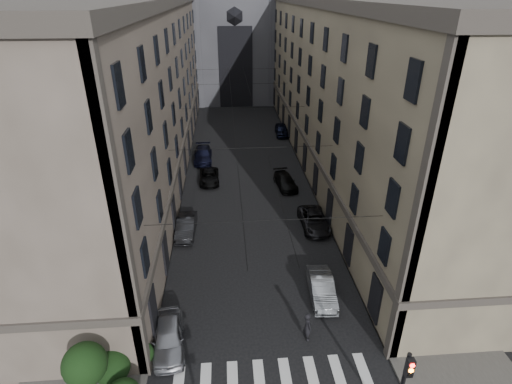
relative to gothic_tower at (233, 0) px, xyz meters
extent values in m
cube|color=#383533|center=(-10.50, -38.96, -17.72)|extent=(7.00, 80.00, 0.15)
cube|color=#383533|center=(10.50, -38.96, -17.72)|extent=(7.00, 80.00, 0.15)
cube|color=beige|center=(0.00, -69.96, -17.79)|extent=(11.00, 3.20, 0.01)
cube|color=#4C433A|center=(-13.50, -38.96, -8.80)|extent=(13.00, 60.00, 18.00)
cube|color=#38332D|center=(-13.50, -38.96, 0.60)|extent=(13.60, 60.60, 0.90)
cube|color=#38332D|center=(-13.50, -38.96, -13.60)|extent=(13.40, 60.30, 0.50)
cube|color=brown|center=(13.50, -38.96, -8.80)|extent=(13.00, 60.00, 18.00)
cube|color=#38332D|center=(13.50, -38.96, 0.60)|extent=(13.60, 60.60, 0.90)
cube|color=#38332D|center=(13.50, -38.96, -13.60)|extent=(13.40, 60.30, 0.50)
cube|color=#2D2D33|center=(0.00, 0.04, -2.80)|extent=(34.00, 22.00, 30.00)
cube|color=black|center=(0.00, -11.01, -10.80)|extent=(6.00, 0.30, 14.00)
cube|color=black|center=(5.60, -73.18, -13.20)|extent=(0.34, 0.30, 1.00)
cylinder|color=#FF0C07|center=(5.60, -73.34, -12.88)|extent=(0.22, 0.05, 0.22)
cylinder|color=orange|center=(5.60, -73.34, -13.20)|extent=(0.22, 0.05, 0.22)
cylinder|color=black|center=(5.60, -73.34, -13.52)|extent=(0.22, 0.05, 0.22)
sphere|color=black|center=(-8.80, -69.16, -16.65)|extent=(2.00, 2.00, 2.00)
sphere|color=black|center=(-7.40, -68.16, -16.95)|extent=(1.40, 1.40, 1.40)
sphere|color=black|center=(-9.50, -70.46, -14.85)|extent=(2.20, 2.20, 2.20)
cylinder|color=black|center=(0.00, -64.96, -10.30)|extent=(14.00, 0.03, 0.03)
cylinder|color=black|center=(0.00, -52.96, -10.30)|extent=(14.00, 0.03, 0.03)
cylinder|color=black|center=(0.00, -39.96, -10.30)|extent=(14.00, 0.03, 0.03)
cylinder|color=black|center=(0.00, -26.96, -10.30)|extent=(14.00, 0.03, 0.03)
cylinder|color=black|center=(0.00, -14.96, -10.30)|extent=(14.00, 0.03, 0.03)
cylinder|color=black|center=(-1.30, -38.96, -10.70)|extent=(0.03, 60.00, 0.03)
cylinder|color=black|center=(1.30, -38.96, -10.70)|extent=(0.03, 60.00, 0.03)
imported|color=gray|center=(-6.03, -66.96, -17.01)|extent=(2.33, 4.80, 1.58)
imported|color=black|center=(-5.96, -54.28, -17.05)|extent=(1.74, 4.61, 1.50)
imported|color=black|center=(-4.20, -43.62, -17.15)|extent=(2.30, 4.74, 1.30)
imported|color=black|center=(-5.17, -37.13, -17.00)|extent=(2.32, 5.52, 1.59)
imported|color=gray|center=(4.20, -63.28, -17.04)|extent=(1.86, 4.70, 1.52)
imported|color=black|center=(5.62, -54.00, -17.09)|extent=(2.46, 5.15, 1.42)
imported|color=black|center=(4.20, -45.49, -17.11)|extent=(2.52, 4.94, 1.37)
imported|color=black|center=(6.20, -27.89, -17.00)|extent=(2.04, 4.76, 1.60)
imported|color=black|center=(2.45, -66.96, -16.79)|extent=(0.65, 0.83, 2.01)
camera|label=1|loc=(-2.12, -84.80, 1.68)|focal=28.00mm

